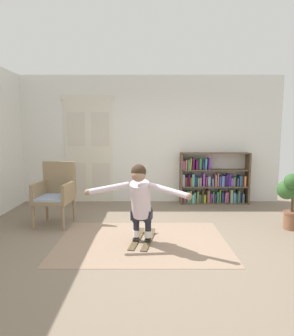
{
  "coord_description": "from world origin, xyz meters",
  "views": [
    {
      "loc": [
        -0.08,
        -4.12,
        1.64
      ],
      "look_at": [
        -0.08,
        0.54,
        1.05
      ],
      "focal_mm": 30.91,
      "sensor_mm": 36.0,
      "label": 1
    }
  ],
  "objects": [
    {
      "name": "double_door",
      "position": [
        -1.43,
        2.54,
        1.23
      ],
      "size": [
        1.22,
        0.05,
        2.45
      ],
      "color": "beige",
      "rests_on": "ground"
    },
    {
      "name": "back_wall",
      "position": [
        0.0,
        2.6,
        1.45
      ],
      "size": [
        6.0,
        0.1,
        2.9
      ],
      "primitive_type": "cube",
      "color": "silver",
      "rests_on": "ground"
    },
    {
      "name": "rug",
      "position": [
        -0.15,
        0.04,
        0.0
      ],
      "size": [
        2.51,
        1.76,
        0.01
      ],
      "primitive_type": "cube",
      "color": "gray",
      "rests_on": "ground"
    },
    {
      "name": "person_skier",
      "position": [
        -0.18,
        -0.09,
        0.7
      ],
      "size": [
        1.47,
        0.67,
        1.12
      ],
      "color": "white",
      "rests_on": "skis_pair"
    },
    {
      "name": "skis_pair",
      "position": [
        -0.15,
        0.07,
        0.02
      ],
      "size": [
        0.41,
        0.81,
        0.07
      ],
      "color": "brown",
      "rests_on": "rug"
    },
    {
      "name": "bookshelf",
      "position": [
        1.39,
        2.39,
        0.49
      ],
      "size": [
        1.56,
        0.3,
        1.16
      ],
      "color": "brown",
      "rests_on": "ground"
    },
    {
      "name": "wicker_chair",
      "position": [
        -1.7,
        0.89,
        0.58
      ],
      "size": [
        0.66,
        0.66,
        1.1
      ],
      "color": "#8C7554",
      "rests_on": "ground"
    },
    {
      "name": "ground_plane",
      "position": [
        0.0,
        0.0,
        0.0
      ],
      "size": [
        7.2,
        7.2,
        0.0
      ],
      "primitive_type": "plane",
      "color": "#7A6A58"
    },
    {
      "name": "potted_plant",
      "position": [
        2.33,
        0.6,
        0.62
      ],
      "size": [
        0.42,
        0.45,
        0.96
      ],
      "color": "brown",
      "rests_on": "ground"
    }
  ]
}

